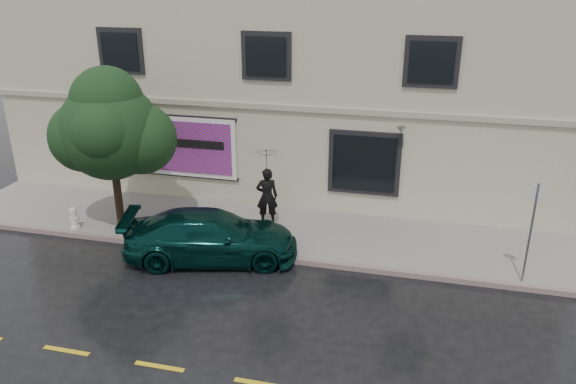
% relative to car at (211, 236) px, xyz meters
% --- Properties ---
extents(ground, '(90.00, 90.00, 0.00)m').
position_rel_car_xyz_m(ground, '(0.62, -1.20, -0.71)').
color(ground, black).
rests_on(ground, ground).
extents(sidewalk, '(20.00, 3.50, 0.15)m').
position_rel_car_xyz_m(sidewalk, '(0.62, 2.05, -0.63)').
color(sidewalk, gray).
rests_on(sidewalk, ground).
extents(curb, '(20.00, 0.18, 0.16)m').
position_rel_car_xyz_m(curb, '(0.62, 0.30, -0.63)').
color(curb, gray).
rests_on(curb, ground).
extents(road_marking, '(19.00, 0.12, 0.01)m').
position_rel_car_xyz_m(road_marking, '(0.62, -4.70, -0.70)').
color(road_marking, gold).
rests_on(road_marking, ground).
extents(building, '(20.00, 8.12, 7.00)m').
position_rel_car_xyz_m(building, '(0.62, 7.80, 2.79)').
color(building, beige).
rests_on(building, ground).
extents(billboard, '(4.30, 0.16, 2.20)m').
position_rel_car_xyz_m(billboard, '(-2.58, 3.72, 1.35)').
color(billboard, white).
rests_on(billboard, ground).
extents(car, '(5.23, 3.31, 1.41)m').
position_rel_car_xyz_m(car, '(0.00, 0.00, 0.00)').
color(car, '#072C29').
rests_on(car, ground).
extents(pedestrian, '(0.79, 0.64, 1.87)m').
position_rel_car_xyz_m(pedestrian, '(0.99, 2.34, 0.38)').
color(pedestrian, black).
rests_on(pedestrian, sidewalk).
extents(umbrella, '(1.41, 1.41, 0.80)m').
position_rel_car_xyz_m(umbrella, '(0.99, 2.34, 1.71)').
color(umbrella, black).
rests_on(umbrella, pedestrian).
extents(street_tree, '(2.94, 2.94, 4.61)m').
position_rel_car_xyz_m(street_tree, '(-3.41, 1.00, 2.58)').
color(street_tree, black).
rests_on(street_tree, sidewalk).
extents(fire_hydrant, '(0.29, 0.27, 0.70)m').
position_rel_car_xyz_m(fire_hydrant, '(-4.79, 0.60, -0.21)').
color(fire_hydrant, white).
rests_on(fire_hydrant, sidewalk).
extents(sign_pole, '(0.32, 0.14, 2.72)m').
position_rel_car_xyz_m(sign_pole, '(8.40, 0.50, 1.07)').
color(sign_pole, gray).
rests_on(sign_pole, sidewalk).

